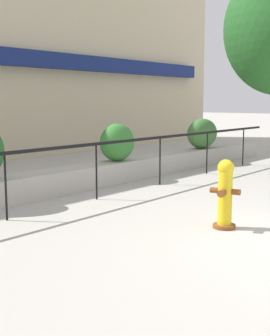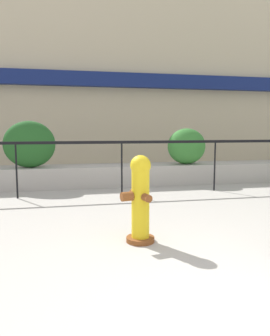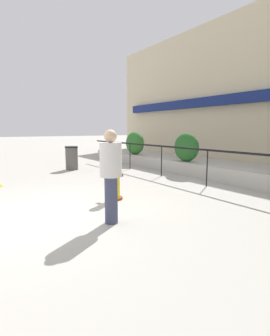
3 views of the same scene
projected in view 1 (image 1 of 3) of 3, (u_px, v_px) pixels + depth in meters
The scene contains 5 objects.
planter_wall_low at pixel (60, 181), 10.06m from camera, with size 18.00×0.70×0.50m, color #B7B2A8.
fence_railing_segment at pixel (96, 149), 9.26m from camera, with size 15.00×0.05×1.15m.
hedge_bush_2 at pixel (117, 142), 11.39m from camera, with size 0.99×0.70×0.92m, color #387F33.
hedge_bush_3 at pixel (202, 133), 14.44m from camera, with size 1.34×0.70×0.92m, color #427538.
fire_hydrant at pixel (225, 193), 7.21m from camera, with size 0.47×0.48×1.08m.
Camera 1 is at (-6.64, -1.53, 1.98)m, focal length 50.00 mm.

